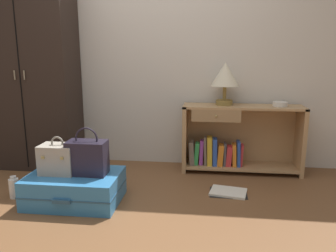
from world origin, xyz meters
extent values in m
plane|color=brown|center=(0.00, 0.00, 0.00)|extent=(9.00, 9.00, 0.00)
cube|color=beige|center=(0.00, 1.50, 1.30)|extent=(6.40, 0.10, 2.60)
cube|color=black|center=(-1.19, 1.20, 1.00)|extent=(0.90, 0.45, 1.99)
cube|color=black|center=(-1.19, 0.98, 1.00)|extent=(0.01, 0.01, 1.89)
cylinder|color=gray|center=(-1.24, 0.97, 1.00)|extent=(0.01, 0.01, 0.09)
cylinder|color=gray|center=(-1.14, 0.97, 1.00)|extent=(0.01, 0.01, 0.09)
cube|color=tan|center=(0.42, 1.26, 0.34)|extent=(0.04, 0.32, 0.69)
cube|color=tan|center=(1.57, 1.26, 0.34)|extent=(0.04, 0.32, 0.69)
cube|color=tan|center=(1.00, 1.26, 0.68)|extent=(1.20, 0.32, 0.02)
cube|color=tan|center=(1.00, 1.26, 0.06)|extent=(1.12, 0.32, 0.02)
cube|color=tan|center=(1.00, 1.41, 0.34)|extent=(1.12, 0.01, 0.67)
cube|color=#9D7950|center=(0.73, 1.11, 0.61)|extent=(0.48, 0.02, 0.12)
sphere|color=#9E844C|center=(0.73, 1.09, 0.61)|extent=(0.02, 0.02, 0.02)
cube|color=#726659|center=(0.49, 1.23, 0.19)|extent=(0.06, 0.13, 0.25)
cube|color=green|center=(0.54, 1.23, 0.18)|extent=(0.06, 0.10, 0.23)
cube|color=purple|center=(0.59, 1.23, 0.19)|extent=(0.04, 0.08, 0.26)
cube|color=#726659|center=(0.63, 1.23, 0.21)|extent=(0.04, 0.10, 0.30)
cube|color=gold|center=(0.67, 1.23, 0.21)|extent=(0.06, 0.13, 0.30)
cube|color=#2D51B2|center=(0.73, 1.23, 0.21)|extent=(0.05, 0.13, 0.28)
cube|color=orange|center=(0.79, 1.23, 0.17)|extent=(0.07, 0.13, 0.22)
cube|color=#4C474C|center=(0.83, 1.23, 0.18)|extent=(0.03, 0.11, 0.24)
cube|color=red|center=(0.87, 1.23, 0.17)|extent=(0.06, 0.12, 0.21)
cube|color=orange|center=(0.93, 1.23, 0.18)|extent=(0.05, 0.13, 0.23)
cube|color=#2D51B2|center=(0.97, 1.23, 0.20)|extent=(0.04, 0.13, 0.26)
cube|color=red|center=(1.00, 1.23, 0.18)|extent=(0.03, 0.09, 0.23)
cylinder|color=olive|center=(0.81, 1.29, 0.71)|extent=(0.17, 0.17, 0.05)
cylinder|color=olive|center=(0.81, 1.29, 0.81)|extent=(0.04, 0.04, 0.14)
cone|color=beige|center=(0.81, 1.29, 1.00)|extent=(0.28, 0.28, 0.23)
cylinder|color=silver|center=(1.35, 1.26, 0.71)|extent=(0.14, 0.14, 0.04)
cube|color=teal|center=(-0.43, 0.35, 0.12)|extent=(0.74, 0.50, 0.24)
cube|color=#285071|center=(-0.43, 0.35, 0.12)|extent=(0.75, 0.51, 0.01)
cube|color=#285071|center=(-0.43, 0.09, 0.12)|extent=(0.14, 0.02, 0.03)
cube|color=#A89E8E|center=(-0.56, 0.36, 0.36)|extent=(0.28, 0.20, 0.24)
torus|color=slate|center=(-0.56, 0.36, 0.50)|extent=(0.11, 0.02, 0.11)
cube|color=tan|center=(-0.63, 0.26, 0.40)|extent=(0.02, 0.01, 0.02)
cube|color=tan|center=(-0.48, 0.26, 0.40)|extent=(0.02, 0.01, 0.02)
cube|color=#231E2D|center=(-0.31, 0.37, 0.38)|extent=(0.31, 0.18, 0.27)
torus|color=#231E2D|center=(-0.31, 0.37, 0.54)|extent=(0.19, 0.01, 0.19)
cylinder|color=white|center=(-0.97, 0.36, 0.08)|extent=(0.08, 0.08, 0.17)
cylinder|color=silver|center=(-0.97, 0.36, 0.18)|extent=(0.05, 0.05, 0.02)
cube|color=white|center=(0.84, 0.67, 0.01)|extent=(0.35, 0.28, 0.02)
cube|color=black|center=(0.84, 0.67, 0.00)|extent=(0.33, 0.25, 0.01)
camera|label=1|loc=(0.64, -2.11, 1.20)|focal=35.57mm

